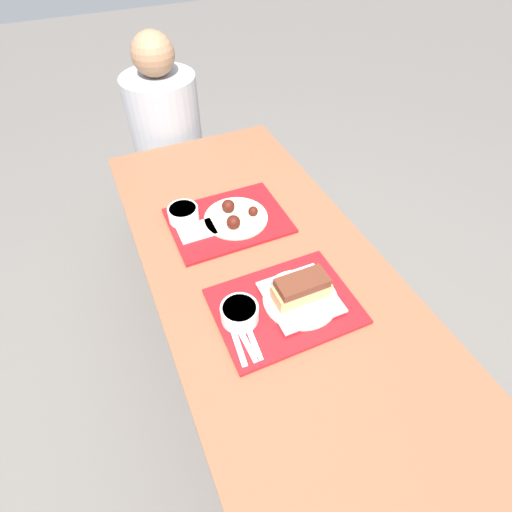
{
  "coord_description": "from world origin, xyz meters",
  "views": [
    {
      "loc": [
        -0.39,
        -0.79,
        1.73
      ],
      "look_at": [
        -0.03,
        0.04,
        0.78
      ],
      "focal_mm": 28.0,
      "sensor_mm": 36.0,
      "label": 1
    }
  ],
  "objects": [
    {
      "name": "ground_plane",
      "position": [
        0.0,
        0.0,
        0.0
      ],
      "size": [
        12.0,
        12.0,
        0.0
      ],
      "primitive_type": "plane",
      "color": "#605B56"
    },
    {
      "name": "tray_far",
      "position": [
        -0.04,
        0.27,
        0.75
      ],
      "size": [
        0.42,
        0.32,
        0.01
      ],
      "color": "#B21419",
      "rests_on": "picnic_table"
    },
    {
      "name": "condiment_packet",
      "position": [
        0.01,
        -0.09,
        0.76
      ],
      "size": [
        0.04,
        0.03,
        0.01
      ],
      "color": "#3F3F47",
      "rests_on": "tray_near"
    },
    {
      "name": "napkin_far",
      "position": [
        -0.16,
        0.26,
        0.76
      ],
      "size": [
        0.13,
        0.09,
        0.01
      ],
      "color": "white",
      "rests_on": "tray_far"
    },
    {
      "name": "bowl_coleslaw_near",
      "position": [
        -0.17,
        -0.15,
        0.78
      ],
      "size": [
        0.11,
        0.11,
        0.05
      ],
      "color": "white",
      "rests_on": "tray_near"
    },
    {
      "name": "plastic_spoon_near",
      "position": [
        -0.2,
        -0.22,
        0.76
      ],
      "size": [
        0.03,
        0.17,
        0.0
      ],
      "color": "white",
      "rests_on": "tray_near"
    },
    {
      "name": "plastic_fork_near",
      "position": [
        -0.18,
        -0.22,
        0.76
      ],
      "size": [
        0.02,
        0.17,
        0.0
      ],
      "color": "white",
      "rests_on": "tray_near"
    },
    {
      "name": "tray_near",
      "position": [
        -0.02,
        -0.16,
        0.75
      ],
      "size": [
        0.42,
        0.32,
        0.01
      ],
      "color": "#B21419",
      "rests_on": "picnic_table"
    },
    {
      "name": "picnic_bench_far",
      "position": [
        0.0,
        1.1,
        0.38
      ],
      "size": [
        0.72,
        0.28,
        0.46
      ],
      "color": "brown",
      "rests_on": "ground_plane"
    },
    {
      "name": "wings_plate_far",
      "position": [
        -0.01,
        0.26,
        0.77
      ],
      "size": [
        0.24,
        0.24,
        0.06
      ],
      "color": "beige",
      "rests_on": "tray_far"
    },
    {
      "name": "bowl_coleslaw_far",
      "position": [
        -0.19,
        0.34,
        0.78
      ],
      "size": [
        0.11,
        0.11,
        0.05
      ],
      "color": "white",
      "rests_on": "tray_far"
    },
    {
      "name": "brisket_sandwich_plate",
      "position": [
        0.03,
        -0.16,
        0.79
      ],
      "size": [
        0.23,
        0.23,
        0.09
      ],
      "color": "beige",
      "rests_on": "tray_near"
    },
    {
      "name": "picnic_table",
      "position": [
        0.0,
        0.0,
        0.65
      ],
      "size": [
        0.76,
        1.76,
        0.74
      ],
      "color": "brown",
      "rests_on": "ground_plane"
    },
    {
      "name": "person_seated_across",
      "position": [
        -0.06,
        1.1,
        0.75
      ],
      "size": [
        0.35,
        0.35,
        0.7
      ],
      "color": "#9E9EA3",
      "rests_on": "picnic_bench_far"
    },
    {
      "name": "plastic_knife_near",
      "position": [
        -0.16,
        -0.22,
        0.76
      ],
      "size": [
        0.03,
        0.17,
        0.0
      ],
      "color": "white",
      "rests_on": "tray_near"
    }
  ]
}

